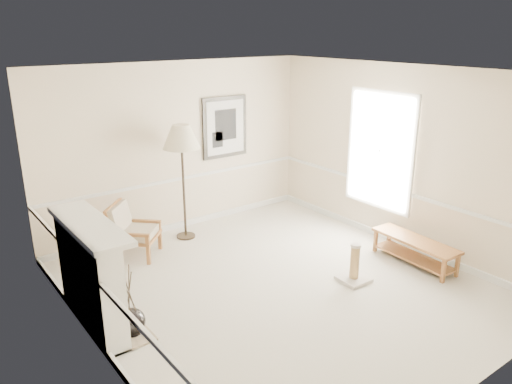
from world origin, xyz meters
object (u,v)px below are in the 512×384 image
floor_lamp (181,140)px  bench (415,247)px  floor_vase (132,322)px  scratching_post (354,269)px  armchair (130,228)px

floor_lamp → bench: (2.27, -2.95, -1.43)m
floor_vase → scratching_post: floor_vase is taller
armchair → scratching_post: 3.45m
bench → floor_vase: bearing=169.1°
floor_lamp → scratching_post: floor_lamp is taller
floor_vase → scratching_post: (3.04, -0.64, 0.01)m
floor_vase → bench: size_ratio=0.66×
floor_lamp → bench: bearing=-52.4°
floor_vase → scratching_post: 3.11m
floor_vase → bench: (4.18, -0.81, 0.09)m
floor_vase → scratching_post: size_ratio=1.63×
floor_vase → floor_lamp: bearing=48.4°
scratching_post → floor_vase: bearing=168.1°
floor_lamp → armchair: bearing=-173.8°
armchair → scratching_post: armchair is taller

